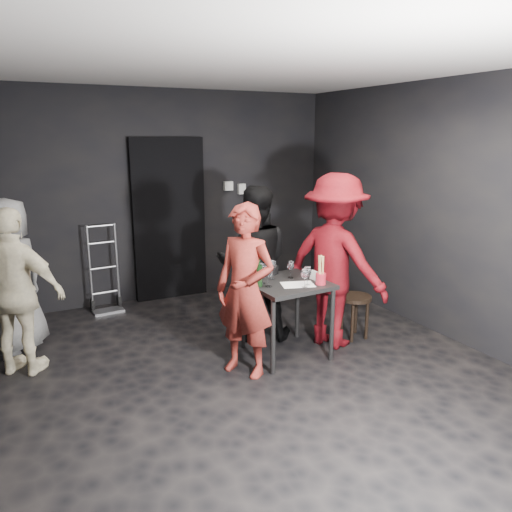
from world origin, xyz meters
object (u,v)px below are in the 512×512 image
hand_truck (106,295)px  man_maroon (336,246)px  server_red (245,287)px  woman_black (254,257)px  stool (355,304)px  tasting_table (287,291)px  bystander_cream (16,291)px  bystander_grey (11,274)px  wine_bottle (259,275)px  breadstick_cup (321,270)px

hand_truck → man_maroon: man_maroon is taller
server_red → woman_black: 0.84m
hand_truck → server_red: (0.84, -2.27, 0.61)m
stool → server_red: server_red is taller
tasting_table → man_maroon: 0.69m
tasting_table → server_red: 0.58m
server_red → bystander_cream: size_ratio=1.05×
man_maroon → bystander_grey: bearing=43.5°
bystander_grey → wine_bottle: (2.07, -1.31, 0.06)m
woman_black → breadstick_cup: woman_black is taller
tasting_table → man_maroon: (0.57, 0.01, 0.39)m
bystander_cream → wine_bottle: bystander_cream is taller
tasting_table → breadstick_cup: bearing=-41.4°
bystander_cream → breadstick_cup: bearing=-166.0°
tasting_table → woman_black: woman_black is taller
hand_truck → woman_black: woman_black is taller
man_maroon → breadstick_cup: bearing=102.4°
stool → woman_black: bearing=151.9°
hand_truck → bystander_grey: bystander_grey is taller
wine_bottle → bystander_grey: bearing=147.7°
bystander_cream → breadstick_cup: (2.59, -0.94, 0.11)m
hand_truck → wine_bottle: hand_truck is taller
server_red → bystander_cream: bearing=-150.2°
stool → wine_bottle: bearing=-177.9°
hand_truck → wine_bottle: bearing=-66.9°
stool → breadstick_cup: bearing=-157.9°
bystander_grey → woman_black: bearing=120.0°
tasting_table → bystander_cream: bystander_cream is taller
stool → bystander_cream: size_ratio=0.30×
tasting_table → woman_black: bearing=99.3°
stool → server_red: size_ratio=0.29×
hand_truck → server_red: bearing=-73.3°
tasting_table → server_red: server_red is taller
tasting_table → wine_bottle: 0.37m
woman_black → man_maroon: (0.66, -0.52, 0.15)m
server_red → wine_bottle: server_red is taller
stool → man_maroon: 0.73m
bystander_cream → breadstick_cup: size_ratio=5.17×
server_red → bystander_grey: server_red is taller
hand_truck → wine_bottle: size_ratio=3.80×
server_red → wine_bottle: bearing=93.2°
server_red → woman_black: size_ratio=0.92×
server_red → man_maroon: bearing=65.7°
tasting_table → stool: size_ratio=1.60×
man_maroon → wine_bottle: 0.90m
server_red → man_maroon: size_ratio=0.78×
woman_black → man_maroon: man_maroon is taller
server_red → man_maroon: 1.13m
hand_truck → tasting_table: hand_truck is taller
hand_truck → bystander_grey: size_ratio=0.68×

